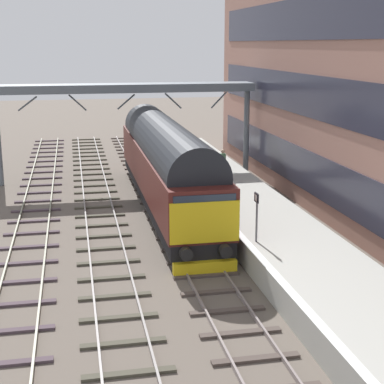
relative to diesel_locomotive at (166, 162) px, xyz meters
name	(u,v)px	position (x,y,z in m)	size (l,w,h in m)	color
ground_plane	(184,238)	(0.00, -4.97, -2.48)	(140.00, 140.00, 0.00)	#62574D
track_main	(184,237)	(0.00, -4.97, -2.43)	(2.50, 60.00, 0.15)	gray
track_adjacent_west	(105,242)	(-3.49, -4.97, -2.43)	(2.50, 60.00, 0.15)	gray
track_adjacent_far_west	(29,247)	(-6.70, -4.97, -2.43)	(2.50, 60.00, 0.15)	gray
station_platform	(261,223)	(3.60, -4.97, -1.98)	(4.00, 44.00, 1.01)	#AFAEA5
diesel_locomotive	(166,162)	(0.00, 0.00, 0.00)	(2.74, 18.97, 4.68)	black
platform_number_sign	(257,209)	(2.13, -8.86, -0.20)	(0.10, 0.44, 1.93)	slate
waiting_passenger	(223,161)	(3.63, 2.24, -0.49)	(0.38, 0.51, 1.64)	#362F3E
overhead_footbridge	(126,92)	(-1.30, 7.30, 3.07)	(16.00, 2.00, 6.05)	slate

